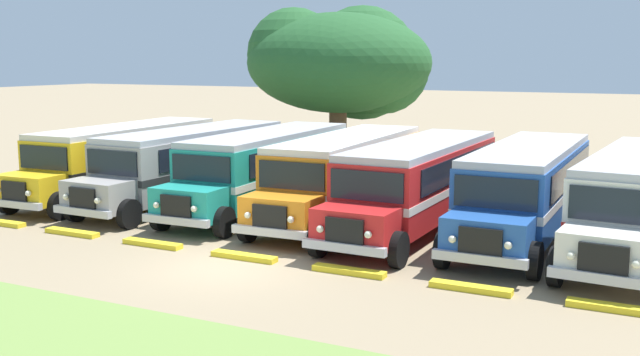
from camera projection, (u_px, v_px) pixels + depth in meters
ground_plane at (226, 267)px, 19.73m from camera, size 220.00×220.00×0.00m
parked_bus_slot_0 at (124, 156)px, 30.13m from camera, size 2.94×10.87×2.82m
parked_bus_slot_1 at (191, 161)px, 28.75m from camera, size 2.90×10.87×2.82m
parked_bus_slot_2 at (266, 165)px, 27.58m from camera, size 2.92×10.87×2.82m
parked_bus_slot_3 at (346, 171)px, 26.12m from camera, size 3.01×10.88×2.82m
parked_bus_slot_4 at (419, 180)px, 24.25m from camera, size 2.84×10.86×2.82m
parked_bus_slot_5 at (527, 185)px, 23.18m from camera, size 2.71×10.84×2.82m
parked_bus_slot_6 at (639, 196)px, 21.39m from camera, size 3.33×10.94×2.82m
curb_wheelstop_0 at (1, 223)px, 24.74m from camera, size 2.00×0.36×0.15m
curb_wheelstop_1 at (72, 233)px, 23.33m from camera, size 2.00×0.36×0.15m
curb_wheelstop_2 at (152, 244)px, 21.92m from camera, size 2.00×0.36×0.15m
curb_wheelstop_3 at (244, 256)px, 20.52m from camera, size 2.00×0.36×0.15m
curb_wheelstop_4 at (349, 271)px, 19.11m from camera, size 2.00×0.36×0.15m
curb_wheelstop_5 at (471, 288)px, 17.70m from camera, size 2.00×0.36×0.15m
curb_wheelstop_6 at (613, 308)px, 16.29m from camera, size 2.00×0.36×0.15m
broad_shade_tree at (345, 63)px, 40.66m from camera, size 10.25×11.08×8.60m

